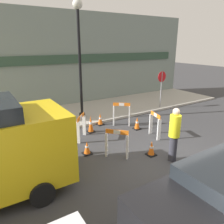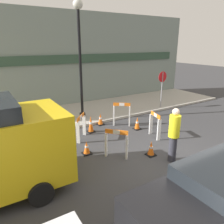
{
  "view_description": "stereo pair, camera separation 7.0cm",
  "coord_description": "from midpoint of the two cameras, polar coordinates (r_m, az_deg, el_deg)",
  "views": [
    {
      "loc": [
        -4.79,
        -4.12,
        3.69
      ],
      "look_at": [
        -0.26,
        3.08,
        1.0
      ],
      "focal_mm": 35.0,
      "sensor_mm": 36.0,
      "label": 1
    },
    {
      "loc": [
        -4.73,
        -4.16,
        3.69
      ],
      "look_at": [
        -0.26,
        3.08,
        1.0
      ],
      "focal_mm": 35.0,
      "sensor_mm": 36.0,
      "label": 2
    }
  ],
  "objects": [
    {
      "name": "traffic_cone_4",
      "position": [
        9.43,
        -5.34,
        -3.21
      ],
      "size": [
        0.3,
        0.3,
        0.74
      ],
      "color": "black",
      "rests_on": "ground_plane"
    },
    {
      "name": "traffic_cone_2",
      "position": [
        7.68,
        10.43,
        -9.39
      ],
      "size": [
        0.3,
        0.3,
        0.52
      ],
      "color": "black",
      "rests_on": "ground_plane"
    },
    {
      "name": "storefront_facade",
      "position": [
        13.41,
        -11.1,
        13.23
      ],
      "size": [
        18.0,
        0.22,
        5.5
      ],
      "color": "gray",
      "rests_on": "ground_plane"
    },
    {
      "name": "traffic_cone_3",
      "position": [
        7.7,
        -6.38,
        -9.32
      ],
      "size": [
        0.3,
        0.3,
        0.47
      ],
      "color": "black",
      "rests_on": "ground_plane"
    },
    {
      "name": "stop_sign",
      "position": [
        12.89,
        13.12,
        7.29
      ],
      "size": [
        0.6,
        0.06,
        2.06
      ],
      "rotation": [
        0.0,
        0.0,
        3.16
      ],
      "color": "gray",
      "rests_on": "sidewalk_slab"
    },
    {
      "name": "streetlamp_post",
      "position": [
        10.51,
        -8.27,
        16.77
      ],
      "size": [
        0.44,
        0.44,
        5.41
      ],
      "color": "black",
      "rests_on": "sidewalk_slab"
    },
    {
      "name": "barricade_0",
      "position": [
        7.31,
        1.43,
        -8.06
      ],
      "size": [
        0.62,
        0.65,
        0.99
      ],
      "rotation": [
        0.0,
        0.0,
        5.46
      ],
      "color": "white",
      "rests_on": "ground_plane"
    },
    {
      "name": "ground_plane",
      "position": [
        7.31,
        15.3,
        -13.46
      ],
      "size": [
        60.0,
        60.0,
        0.0
      ],
      "primitive_type": "plane",
      "color": "#38383A"
    },
    {
      "name": "barricade_1",
      "position": [
        9.02,
        11.38,
        -3.22
      ],
      "size": [
        0.32,
        0.76,
        1.02
      ],
      "rotation": [
        0.0,
        0.0,
        7.6
      ],
      "color": "white",
      "rests_on": "ground_plane"
    },
    {
      "name": "traffic_cone_0",
      "position": [
        9.81,
        6.81,
        -2.98
      ],
      "size": [
        0.3,
        0.3,
        0.57
      ],
      "color": "black",
      "rests_on": "ground_plane"
    },
    {
      "name": "barricade_2",
      "position": [
        10.06,
        2.74,
        -0.43
      ],
      "size": [
        0.7,
        0.58,
        1.1
      ],
      "rotation": [
        0.0,
        0.0,
        8.76
      ],
      "color": "white",
      "rests_on": "ground_plane"
    },
    {
      "name": "person_worker",
      "position": [
        7.21,
        16.14,
        -5.38
      ],
      "size": [
        0.42,
        0.42,
        1.79
      ],
      "rotation": [
        0.0,
        0.0,
        1.8
      ],
      "color": "#33333D",
      "rests_on": "ground_plane"
    },
    {
      "name": "traffic_cone_1",
      "position": [
        10.28,
        -2.84,
        -1.93
      ],
      "size": [
        0.3,
        0.3,
        0.56
      ],
      "color": "black",
      "rests_on": "ground_plane"
    },
    {
      "name": "sidewalk_slab",
      "position": [
        12.12,
        -7.02,
        -0.04
      ],
      "size": [
        18.0,
        3.78,
        0.11
      ],
      "color": "#ADA89E",
      "rests_on": "ground_plane"
    },
    {
      "name": "barricade_3",
      "position": [
        8.76,
        -7.85,
        -3.66
      ],
      "size": [
        0.68,
        0.74,
        1.0
      ],
      "rotation": [
        0.0,
        0.0,
        10.27
      ],
      "color": "white",
      "rests_on": "ground_plane"
    }
  ]
}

